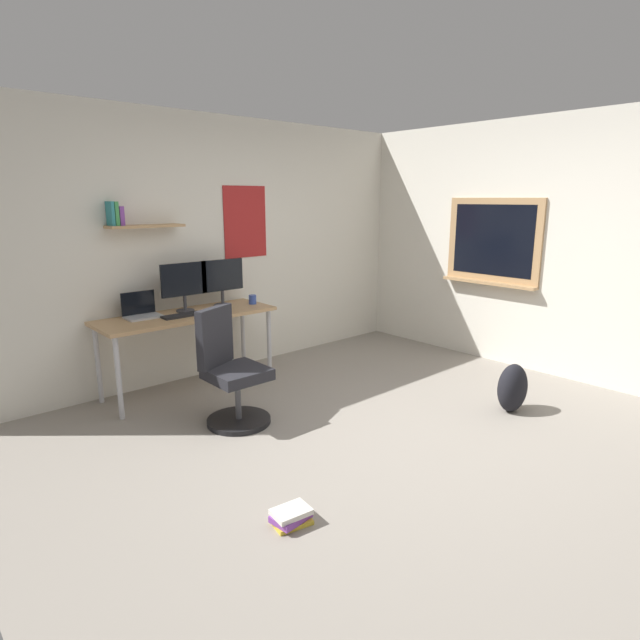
% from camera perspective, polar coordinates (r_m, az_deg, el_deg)
% --- Properties ---
extents(ground_plane, '(5.20, 5.20, 0.00)m').
position_cam_1_polar(ground_plane, '(4.02, 8.65, -13.36)').
color(ground_plane, gray).
rests_on(ground_plane, ground).
extents(wall_back, '(5.00, 0.30, 2.60)m').
position_cam_1_polar(wall_back, '(5.50, -11.04, 7.91)').
color(wall_back, silver).
rests_on(wall_back, ground).
extents(wall_right, '(0.22, 5.00, 2.60)m').
position_cam_1_polar(wall_right, '(5.75, 24.88, 7.14)').
color(wall_right, silver).
rests_on(wall_right, ground).
extents(desk, '(1.64, 0.60, 0.75)m').
position_cam_1_polar(desk, '(4.98, -14.43, -0.13)').
color(desk, tan).
rests_on(desk, ground).
extents(office_chair, '(0.54, 0.56, 0.95)m').
position_cam_1_polar(office_chair, '(4.25, -9.84, -5.95)').
color(office_chair, black).
rests_on(office_chair, ground).
extents(laptop, '(0.31, 0.21, 0.23)m').
position_cam_1_polar(laptop, '(4.94, -19.09, 0.92)').
color(laptop, '#ADAFB5').
rests_on(laptop, desk).
extents(monitor_primary, '(0.46, 0.17, 0.46)m').
position_cam_1_polar(monitor_primary, '(5.02, -14.75, 3.92)').
color(monitor_primary, '#38383D').
rests_on(monitor_primary, desk).
extents(monitor_secondary, '(0.46, 0.17, 0.46)m').
position_cam_1_polar(monitor_secondary, '(5.22, -10.73, 4.47)').
color(monitor_secondary, '#38383D').
rests_on(monitor_secondary, desk).
extents(keyboard, '(0.37, 0.13, 0.02)m').
position_cam_1_polar(keyboard, '(4.87, -14.94, 0.50)').
color(keyboard, black).
rests_on(keyboard, desk).
extents(computer_mouse, '(0.10, 0.06, 0.03)m').
position_cam_1_polar(computer_mouse, '(4.99, -12.08, 1.06)').
color(computer_mouse, '#262628').
rests_on(computer_mouse, desk).
extents(coffee_mug, '(0.08, 0.08, 0.09)m').
position_cam_1_polar(coffee_mug, '(5.30, -7.45, 2.26)').
color(coffee_mug, '#334CA5').
rests_on(coffee_mug, desk).
extents(backpack, '(0.32, 0.22, 0.42)m').
position_cam_1_polar(backpack, '(4.76, 20.46, -7.03)').
color(backpack, black).
rests_on(backpack, ground).
extents(book_stack_on_floor, '(0.24, 0.19, 0.09)m').
position_cam_1_polar(book_stack_on_floor, '(3.12, -3.20, -20.81)').
color(book_stack_on_floor, gold).
rests_on(book_stack_on_floor, ground).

